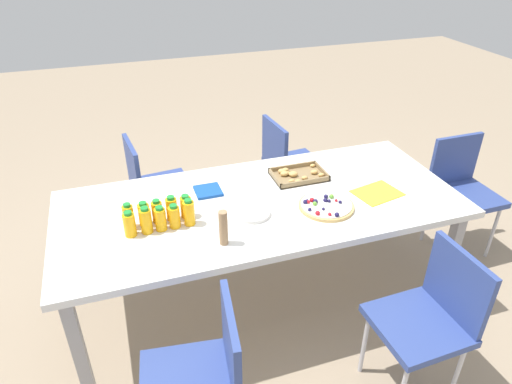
{
  "coord_description": "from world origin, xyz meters",
  "views": [
    {
      "loc": [
        -0.73,
        -2.1,
        2.13
      ],
      "look_at": [
        -0.0,
        0.08,
        0.75
      ],
      "focal_mm": 32.39,
      "sensor_mm": 36.0,
      "label": 1
    }
  ],
  "objects_px": {
    "juice_bottle_1": "(146,221)",
    "juice_bottle_2": "(160,219)",
    "party_table": "(261,210)",
    "juice_bottle_3": "(174,217)",
    "chair_near_right": "(431,314)",
    "cardboard_tube": "(223,228)",
    "juice_bottle_4": "(189,213)",
    "napkin_stack": "(208,191)",
    "snack_tray": "(297,175)",
    "juice_bottle_5": "(129,216)",
    "chair_far_right": "(288,161)",
    "fruit_pizza": "(326,205)",
    "chair_near_left": "(204,374)",
    "juice_bottle_9": "(186,207)",
    "plate_stack": "(253,213)",
    "juice_bottle_7": "(157,212)",
    "chair_far_left": "(152,183)",
    "juice_bottle_6": "(144,214)",
    "juice_bottle_8": "(172,209)",
    "paper_folder": "(377,193)",
    "juice_bottle_0": "(130,224)",
    "chair_end": "(461,185)"
  },
  "relations": [
    {
      "from": "juice_bottle_1",
      "to": "juice_bottle_2",
      "type": "height_order",
      "value": "juice_bottle_1"
    },
    {
      "from": "juice_bottle_2",
      "to": "napkin_stack",
      "type": "bearing_deg",
      "value": 42.7
    },
    {
      "from": "chair_far_right",
      "to": "snack_tray",
      "type": "height_order",
      "value": "chair_far_right"
    },
    {
      "from": "plate_stack",
      "to": "juice_bottle_9",
      "type": "bearing_deg",
      "value": 163.99
    },
    {
      "from": "party_table",
      "to": "juice_bottle_7",
      "type": "height_order",
      "value": "juice_bottle_7"
    },
    {
      "from": "chair_end",
      "to": "juice_bottle_3",
      "type": "bearing_deg",
      "value": 5.16
    },
    {
      "from": "juice_bottle_2",
      "to": "juice_bottle_9",
      "type": "xyz_separation_m",
      "value": [
        0.15,
        0.08,
        -0.0
      ]
    },
    {
      "from": "fruit_pizza",
      "to": "paper_folder",
      "type": "height_order",
      "value": "fruit_pizza"
    },
    {
      "from": "plate_stack",
      "to": "chair_near_left",
      "type": "bearing_deg",
      "value": -121.62
    },
    {
      "from": "napkin_stack",
      "to": "snack_tray",
      "type": "bearing_deg",
      "value": 0.83
    },
    {
      "from": "chair_far_left",
      "to": "snack_tray",
      "type": "relative_size",
      "value": 2.54
    },
    {
      "from": "juice_bottle_4",
      "to": "juice_bottle_9",
      "type": "distance_m",
      "value": 0.08
    },
    {
      "from": "juice_bottle_8",
      "to": "paper_folder",
      "type": "height_order",
      "value": "juice_bottle_8"
    },
    {
      "from": "chair_near_right",
      "to": "juice_bottle_3",
      "type": "relative_size",
      "value": 6.2
    },
    {
      "from": "juice_bottle_3",
      "to": "paper_folder",
      "type": "distance_m",
      "value": 1.18
    },
    {
      "from": "chair_far_left",
      "to": "fruit_pizza",
      "type": "distance_m",
      "value": 1.33
    },
    {
      "from": "paper_folder",
      "to": "juice_bottle_1",
      "type": "bearing_deg",
      "value": 178.51
    },
    {
      "from": "chair_near_right",
      "to": "fruit_pizza",
      "type": "distance_m",
      "value": 0.77
    },
    {
      "from": "juice_bottle_1",
      "to": "juice_bottle_6",
      "type": "xyz_separation_m",
      "value": [
        -0.0,
        0.07,
        -0.01
      ]
    },
    {
      "from": "juice_bottle_0",
      "to": "juice_bottle_9",
      "type": "distance_m",
      "value": 0.31
    },
    {
      "from": "juice_bottle_1",
      "to": "fruit_pizza",
      "type": "height_order",
      "value": "juice_bottle_1"
    },
    {
      "from": "snack_tray",
      "to": "plate_stack",
      "type": "relative_size",
      "value": 1.73
    },
    {
      "from": "juice_bottle_0",
      "to": "plate_stack",
      "type": "height_order",
      "value": "juice_bottle_0"
    },
    {
      "from": "chair_near_left",
      "to": "juice_bottle_7",
      "type": "xyz_separation_m",
      "value": [
        -0.05,
        0.83,
        0.29
      ]
    },
    {
      "from": "juice_bottle_2",
      "to": "juice_bottle_9",
      "type": "relative_size",
      "value": 1.05
    },
    {
      "from": "party_table",
      "to": "juice_bottle_3",
      "type": "relative_size",
      "value": 17.02
    },
    {
      "from": "party_table",
      "to": "chair_near_left",
      "type": "bearing_deg",
      "value": -122.3
    },
    {
      "from": "juice_bottle_0",
      "to": "plate_stack",
      "type": "relative_size",
      "value": 0.75
    },
    {
      "from": "chair_near_right",
      "to": "cardboard_tube",
      "type": "bearing_deg",
      "value": 55.63
    },
    {
      "from": "juice_bottle_7",
      "to": "paper_folder",
      "type": "relative_size",
      "value": 0.52
    },
    {
      "from": "chair_far_right",
      "to": "fruit_pizza",
      "type": "height_order",
      "value": "chair_far_right"
    },
    {
      "from": "party_table",
      "to": "chair_near_left",
      "type": "xyz_separation_m",
      "value": [
        -0.54,
        -0.85,
        -0.17
      ]
    },
    {
      "from": "juice_bottle_7",
      "to": "chair_far_left",
      "type": "bearing_deg",
      "value": 86.54
    },
    {
      "from": "juice_bottle_2",
      "to": "snack_tray",
      "type": "relative_size",
      "value": 0.42
    },
    {
      "from": "chair_near_left",
      "to": "napkin_stack",
      "type": "relative_size",
      "value": 5.53
    },
    {
      "from": "juice_bottle_2",
      "to": "juice_bottle_5",
      "type": "bearing_deg",
      "value": 155.17
    },
    {
      "from": "juice_bottle_4",
      "to": "juice_bottle_5",
      "type": "bearing_deg",
      "value": 167.42
    },
    {
      "from": "juice_bottle_4",
      "to": "juice_bottle_5",
      "type": "xyz_separation_m",
      "value": [
        -0.3,
        0.07,
        -0.0
      ]
    },
    {
      "from": "chair_far_right",
      "to": "snack_tray",
      "type": "distance_m",
      "value": 0.72
    },
    {
      "from": "juice_bottle_6",
      "to": "juice_bottle_8",
      "type": "height_order",
      "value": "juice_bottle_8"
    },
    {
      "from": "juice_bottle_1",
      "to": "juice_bottle_2",
      "type": "relative_size",
      "value": 1.08
    },
    {
      "from": "juice_bottle_9",
      "to": "juice_bottle_6",
      "type": "bearing_deg",
      "value": -178.9
    },
    {
      "from": "paper_folder",
      "to": "juice_bottle_7",
      "type": "bearing_deg",
      "value": 174.96
    },
    {
      "from": "juice_bottle_4",
      "to": "juice_bottle_7",
      "type": "xyz_separation_m",
      "value": [
        -0.15,
        0.07,
        -0.01
      ]
    },
    {
      "from": "cardboard_tube",
      "to": "chair_far_left",
      "type": "bearing_deg",
      "value": 101.53
    },
    {
      "from": "juice_bottle_1",
      "to": "napkin_stack",
      "type": "bearing_deg",
      "value": 36.91
    },
    {
      "from": "juice_bottle_9",
      "to": "napkin_stack",
      "type": "height_order",
      "value": "juice_bottle_9"
    },
    {
      "from": "juice_bottle_1",
      "to": "juice_bottle_9",
      "type": "relative_size",
      "value": 1.13
    },
    {
      "from": "juice_bottle_1",
      "to": "snack_tray",
      "type": "relative_size",
      "value": 0.46
    },
    {
      "from": "juice_bottle_4",
      "to": "napkin_stack",
      "type": "xyz_separation_m",
      "value": [
        0.17,
        0.29,
        -0.06
      ]
    }
  ]
}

